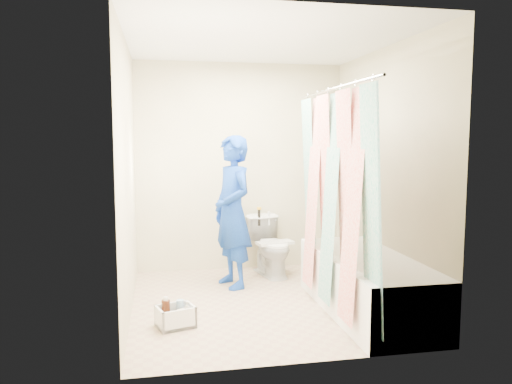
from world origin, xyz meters
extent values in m
plane|color=tan|center=(0.00, 0.00, 0.00)|extent=(2.60, 2.60, 0.00)
cube|color=silver|center=(0.00, 0.00, 2.40)|extent=(2.40, 2.60, 0.02)
cube|color=#B0A987|center=(0.00, 1.30, 1.20)|extent=(2.40, 0.02, 2.40)
cube|color=#B0A987|center=(0.00, -1.30, 1.20)|extent=(2.40, 0.02, 2.40)
cube|color=#B0A987|center=(-1.20, 0.00, 1.20)|extent=(0.02, 2.60, 2.40)
cube|color=#B0A987|center=(1.20, 0.00, 1.20)|extent=(0.02, 2.60, 2.40)
cube|color=white|center=(0.85, -0.43, 0.25)|extent=(0.70, 1.75, 0.50)
cube|color=silver|center=(0.85, -0.43, 0.46)|extent=(0.58, 1.63, 0.06)
cylinder|color=silver|center=(0.52, -0.43, 1.95)|extent=(0.02, 1.90, 0.02)
cube|color=white|center=(0.52, -0.43, 1.02)|extent=(0.06, 1.75, 1.80)
imported|color=silver|center=(0.29, 0.92, 0.33)|extent=(0.49, 0.71, 0.66)
cube|color=silver|center=(0.31, 0.82, 0.39)|extent=(0.43, 0.26, 0.03)
cylinder|color=black|center=(0.18, 1.08, 0.63)|extent=(0.03, 0.03, 0.19)
cylinder|color=gold|center=(0.18, 1.08, 0.74)|extent=(0.05, 0.05, 0.03)
cylinder|color=white|center=(0.30, 1.11, 0.62)|extent=(0.02, 0.02, 0.16)
imported|color=#0E1692|center=(-0.20, 0.58, 0.78)|extent=(0.54, 0.66, 1.57)
cube|color=white|center=(-0.82, -0.46, 0.01)|extent=(0.35, 0.31, 0.03)
cube|color=white|center=(-0.95, -0.50, 0.09)|extent=(0.09, 0.23, 0.17)
cube|color=white|center=(-0.70, -0.42, 0.09)|extent=(0.09, 0.23, 0.17)
cube|color=white|center=(-0.79, -0.56, 0.09)|extent=(0.28, 0.10, 0.17)
cube|color=white|center=(-0.86, -0.36, 0.09)|extent=(0.28, 0.10, 0.17)
cylinder|color=#421C0D|center=(-0.90, -0.44, 0.13)|extent=(0.07, 0.07, 0.19)
cylinder|color=white|center=(-0.78, -0.40, 0.12)|extent=(0.06, 0.06, 0.17)
cylinder|color=beige|center=(-0.79, -0.50, 0.09)|extent=(0.04, 0.04, 0.13)
cylinder|color=#421C0D|center=(-0.87, -0.54, 0.06)|extent=(0.06, 0.06, 0.06)
cylinder|color=gold|center=(-0.87, -0.54, 0.09)|extent=(0.06, 0.06, 0.01)
imported|color=white|center=(-0.73, -0.47, 0.12)|extent=(0.12, 0.12, 0.19)
camera|label=1|loc=(-0.93, -4.45, 1.54)|focal=35.00mm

